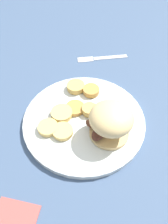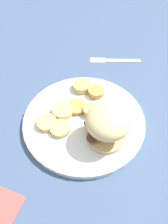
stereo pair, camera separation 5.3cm
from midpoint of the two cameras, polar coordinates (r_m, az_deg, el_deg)
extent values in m
plane|color=#3D5170|center=(0.56, 2.69, -2.82)|extent=(4.00, 4.00, 0.00)
cylinder|color=silver|center=(0.56, 2.72, -2.37)|extent=(0.31, 0.31, 0.02)
torus|color=silver|center=(0.55, 2.74, -1.99)|extent=(0.31, 0.31, 0.01)
cylinder|color=tan|center=(0.52, 8.71, -6.19)|extent=(0.09, 0.09, 0.01)
ellipsoid|color=#563323|center=(0.51, 9.11, -5.06)|extent=(0.04, 0.03, 0.02)
ellipsoid|color=#563323|center=(0.52, 4.20, -3.50)|extent=(0.03, 0.03, 0.02)
ellipsoid|color=#4C281E|center=(0.50, 6.11, -5.89)|extent=(0.05, 0.06, 0.02)
ellipsoid|color=brown|center=(0.53, 8.59, -1.83)|extent=(0.05, 0.05, 0.02)
ellipsoid|color=#E5C17F|center=(0.48, 9.48, -2.64)|extent=(0.10, 0.10, 0.06)
cylinder|color=#BC8942|center=(0.57, 0.84, 1.16)|extent=(0.05, 0.05, 0.01)
cylinder|color=#BC8942|center=(0.60, 5.74, 5.17)|extent=(0.05, 0.05, 0.02)
cylinder|color=tan|center=(0.62, 1.92, 6.64)|extent=(0.05, 0.05, 0.02)
cylinder|color=#DBB766|center=(0.54, -6.90, -2.98)|extent=(0.05, 0.05, 0.01)
cylinder|color=#DBB766|center=(0.56, -2.86, 0.22)|extent=(0.05, 0.05, 0.01)
cylinder|color=#DBB766|center=(0.53, -3.33, -4.44)|extent=(0.05, 0.05, 0.01)
cylinder|color=tan|center=(0.56, 4.50, 0.23)|extent=(0.04, 0.04, 0.02)
cube|color=silver|center=(0.75, 12.30, 12.94)|extent=(0.11, 0.03, 0.00)
cube|color=silver|center=(0.74, 5.89, 13.24)|extent=(0.05, 0.03, 0.00)
camera|label=1|loc=(0.03, -87.13, 3.55)|focal=35.00mm
camera|label=2|loc=(0.03, 92.87, -3.55)|focal=35.00mm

